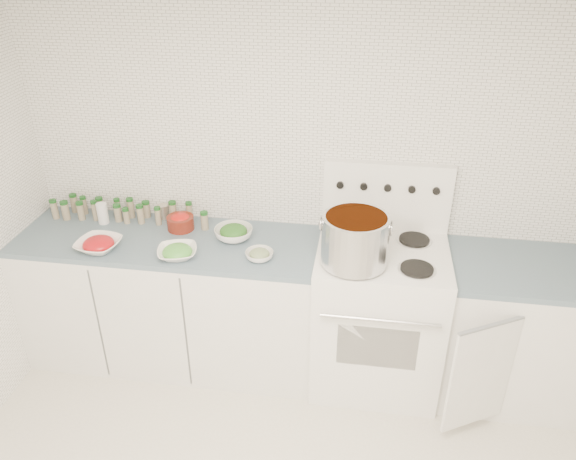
% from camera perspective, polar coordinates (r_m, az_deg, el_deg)
% --- Properties ---
extents(room_walls, '(3.54, 3.04, 2.52)m').
position_cam_1_polar(room_walls, '(1.97, -2.97, -3.24)').
color(room_walls, white).
rests_on(room_walls, ground).
extents(counter_left, '(1.85, 0.62, 0.90)m').
position_cam_1_polar(counter_left, '(3.74, -11.49, -6.86)').
color(counter_left, white).
rests_on(counter_left, ground).
extents(stove, '(0.76, 0.70, 1.36)m').
position_cam_1_polar(stove, '(3.52, 9.09, -8.21)').
color(stove, white).
rests_on(stove, ground).
extents(counter_right, '(0.89, 0.82, 0.90)m').
position_cam_1_polar(counter_right, '(3.67, 22.12, -9.46)').
color(counter_right, white).
rests_on(counter_right, ground).
extents(stock_pot, '(0.39, 0.37, 0.28)m').
position_cam_1_polar(stock_pot, '(3.05, 6.83, -0.80)').
color(stock_pot, silver).
rests_on(stock_pot, stove).
extents(bowl_tomato, '(0.28, 0.28, 0.08)m').
position_cam_1_polar(bowl_tomato, '(3.47, -18.70, -1.39)').
color(bowl_tomato, white).
rests_on(bowl_tomato, counter_left).
extents(bowl_snowpea, '(0.28, 0.28, 0.08)m').
position_cam_1_polar(bowl_snowpea, '(3.28, -11.18, -2.20)').
color(bowl_snowpea, white).
rests_on(bowl_snowpea, counter_left).
extents(bowl_broccoli, '(0.26, 0.26, 0.09)m').
position_cam_1_polar(bowl_broccoli, '(3.41, -5.55, -0.27)').
color(bowl_broccoli, white).
rests_on(bowl_broccoli, counter_left).
extents(bowl_zucchini, '(0.19, 0.19, 0.06)m').
position_cam_1_polar(bowl_zucchini, '(3.21, -2.93, -2.52)').
color(bowl_zucchini, white).
rests_on(bowl_zucchini, counter_left).
extents(bowl_pepper, '(0.17, 0.17, 0.11)m').
position_cam_1_polar(bowl_pepper, '(3.57, -10.87, 0.85)').
color(bowl_pepper, maroon).
rests_on(bowl_pepper, counter_left).
extents(salt_canister, '(0.08, 0.08, 0.13)m').
position_cam_1_polar(salt_canister, '(3.76, -18.32, 1.61)').
color(salt_canister, white).
rests_on(salt_canister, counter_left).
extents(tin_can, '(0.07, 0.07, 0.09)m').
position_cam_1_polar(tin_can, '(3.73, -12.57, 1.85)').
color(tin_can, '#B8AB9C').
rests_on(tin_can, counter_left).
extents(spice_cluster, '(1.05, 0.16, 0.14)m').
position_cam_1_polar(spice_cluster, '(3.77, -16.71, 1.93)').
color(spice_cluster, gray).
rests_on(spice_cluster, counter_left).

